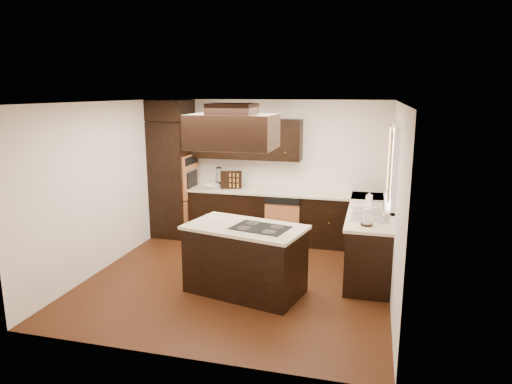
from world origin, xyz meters
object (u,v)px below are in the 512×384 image
oven_column (173,179)px  spice_rack (231,180)px  range_hood (233,131)px  island (245,261)px

oven_column → spice_rack: (1.10, 0.08, 0.02)m
oven_column → range_hood: range_hood is taller
range_hood → spice_rack: range_hood is taller
island → range_hood: range_hood is taller
oven_column → island: oven_column is taller
oven_column → range_hood: size_ratio=2.02×
island → range_hood: bearing=-119.1°
oven_column → spice_rack: bearing=4.2°
oven_column → spice_rack: oven_column is taller
oven_column → island: (1.99, -2.13, -0.62)m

